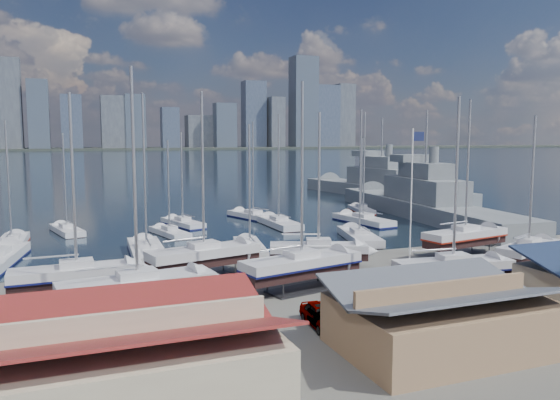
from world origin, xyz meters
name	(u,v)px	position (x,y,z in m)	size (l,w,h in m)	color
ground	(323,282)	(0.00, -10.00, 0.00)	(1400.00, 1400.00, 0.00)	#605E59
water	(103,159)	(0.00, 300.00, -0.15)	(1400.00, 600.00, 0.40)	#1A2B3D
far_shore	(88,149)	(0.00, 560.00, 1.10)	(1400.00, 80.00, 2.20)	#2D332D
skyline	(79,112)	(-7.83, 553.76, 39.09)	(639.14, 43.80, 107.69)	#475166
shed_red	(124,355)	(-18.00, -26.00, 2.32)	(14.70, 9.45, 4.51)	#BFB293
shed_grey	(443,314)	(0.00, -26.00, 2.15)	(12.60, 8.40, 4.17)	#8C6B4C
sailboat_cradle_0	(77,275)	(-19.77, -8.31, 2.05)	(9.72, 2.93, 15.65)	#2D2D33
sailboat_cradle_1	(138,288)	(-15.95, -13.82, 2.12)	(10.89, 4.34, 17.03)	#2D2D33
sailboat_cradle_2	(204,255)	(-9.22, -4.99, 2.09)	(10.39, 5.02, 16.32)	#2D2D33
sailboat_cradle_3	(302,265)	(-2.77, -11.69, 2.11)	(10.78, 5.10, 16.74)	#2D2D33
sailboat_cradle_4	(318,250)	(1.23, -6.40, 2.01)	(9.22, 5.51, 14.67)	#2D2D33
sailboat_cradle_5	(453,268)	(8.20, -16.71, 2.05)	(9.85, 3.94, 15.51)	#2D2D33
sailboat_cradle_6	(465,237)	(18.41, -5.91, 2.09)	(10.43, 4.49, 16.30)	#2D2D33
sailboat_cradle_7	(529,250)	(19.73, -13.09, 1.99)	(9.01, 5.54, 14.38)	#2D2D33
sailboat_moored_1	(12,244)	(-26.39, 16.63, 0.31)	(3.25, 10.13, 14.98)	black
sailboat_moored_2	(67,231)	(-20.56, 23.82, 0.32)	(4.55, 9.32, 13.56)	black
sailboat_moored_3	(147,253)	(-12.74, 6.08, 0.31)	(3.77, 11.96, 17.70)	black
sailboat_moored_4	(170,233)	(-8.39, 17.43, 0.32)	(4.23, 8.69, 12.64)	black
sailboat_moored_5	(183,224)	(-5.32, 24.43, 0.31)	(4.98, 9.55, 13.75)	black
sailboat_moored_6	(250,249)	(-1.93, 4.38, 0.31)	(4.40, 10.00, 14.45)	black
sailboat_moored_7	(279,224)	(7.14, 19.14, 0.32)	(3.20, 10.87, 16.34)	black
sailboat_moored_8	(253,217)	(6.06, 27.20, 0.31)	(5.84, 10.78, 15.53)	black
sailboat_moored_9	(359,238)	(12.37, 5.66, 0.32)	(5.66, 11.32, 16.47)	black
sailboat_moored_10	(363,222)	(19.50, 17.15, 0.31)	(4.69, 11.57, 16.80)	black
sailboat_moored_11	(361,210)	(25.46, 28.15, 0.31)	(4.25, 8.94, 12.89)	black
naval_ship_east	(424,207)	(31.77, 19.55, 1.66)	(12.12, 47.25, 18.21)	slate
naval_ship_west	(381,189)	(41.13, 47.53, 1.66)	(13.79, 47.03, 18.18)	slate
car_a	(322,315)	(-4.90, -19.93, 0.77)	(1.81, 4.50, 1.53)	gray
car_b	(346,314)	(-3.35, -20.41, 0.81)	(1.71, 4.92, 1.62)	gray
car_c	(463,309)	(4.87, -22.01, 0.63)	(2.11, 4.57, 1.27)	gray
car_d	(507,298)	(9.34, -21.32, 0.78)	(2.19, 5.38, 1.56)	gray
flagpole	(412,194)	(6.99, -12.64, 7.65)	(1.16, 0.12, 13.15)	white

